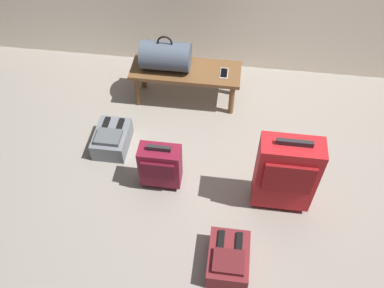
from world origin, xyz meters
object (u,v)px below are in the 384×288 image
Objects in this scene: cell_phone at (224,73)px; backpack_maroon at (228,259)px; suitcase_upright_red at (286,173)px; suitcase_small_burgundy at (160,165)px; backpack_grey at (112,139)px; bench at (186,74)px; duffel_bag_slate at (166,56)px.

backpack_maroon is (0.18, -1.63, -0.28)m from cell_phone.
suitcase_upright_red is 0.95m from suitcase_small_burgundy.
cell_phone is 1.15m from backpack_grey.
cell_phone is (0.35, -0.02, 0.06)m from bench.
suitcase_upright_red is 1.92× the size of backpack_grey.
duffel_bag_slate is 0.54m from cell_phone.
suitcase_upright_red is (0.53, -1.06, 0.01)m from cell_phone.
suitcase_upright_red is 1.92× the size of backpack_maroon.
duffel_bag_slate is 1.16× the size of backpack_maroon.
backpack_grey is (-0.49, 0.34, -0.15)m from suitcase_small_burgundy.
bench is 1.39m from suitcase_upright_red.
bench is at bearing 107.68° from backpack_maroon.
suitcase_small_burgundy reaches higher than backpack_maroon.
backpack_grey is at bearing -143.64° from cell_phone.
suitcase_upright_red reaches higher than cell_phone.
backpack_grey is at bearing 164.64° from suitcase_upright_red.
suitcase_small_burgundy is 1.21× the size of backpack_maroon.
duffel_bag_slate reaches higher than cell_phone.
backpack_maroon is (0.52, -1.65, -0.22)m from bench.
backpack_grey is (-1.43, 0.39, -0.28)m from suitcase_upright_red.
cell_phone is 0.20× the size of suitcase_upright_red.
cell_phone reaches higher than backpack_maroon.
backpack_maroon is (0.58, -0.63, -0.15)m from suitcase_small_burgundy.
backpack_grey is (-0.55, -0.68, -0.22)m from bench.
bench reaches higher than backpack_maroon.
duffel_bag_slate is at bearing 178.27° from cell_phone.
bench is at bearing 86.76° from suitcase_small_burgundy.
bench is 2.27× the size of duffel_bag_slate.
suitcase_upright_red is (0.88, -1.07, 0.06)m from bench.
bench is 1.02m from suitcase_small_burgundy.
suitcase_small_burgundy is at bearing -34.32° from backpack_grey.
suitcase_small_burgundy is (-0.94, 0.06, -0.14)m from suitcase_upright_red.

